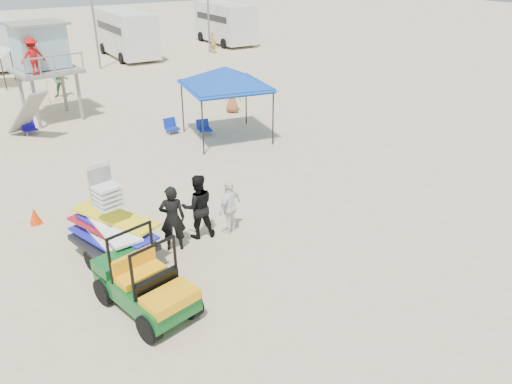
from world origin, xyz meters
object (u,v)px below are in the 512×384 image
man_left (172,218)px  lifeguard_tower (40,50)px  utility_cart (144,278)px  surf_trailer (111,227)px  canopy_blue (225,70)px

man_left → lifeguard_tower: bearing=-65.3°
man_left → lifeguard_tower: lifeguard_tower is taller
utility_cart → surf_trailer: surf_trailer is taller
utility_cart → man_left: man_left is taller
utility_cart → man_left: bearing=53.2°
man_left → lifeguard_tower: (-0.36, 13.65, 2.26)m
lifeguard_tower → canopy_blue: lifeguard_tower is taller
utility_cart → man_left: 2.54m
surf_trailer → man_left: (1.52, -0.30, -0.04)m
lifeguard_tower → man_left: bearing=-88.5°
lifeguard_tower → canopy_blue: 8.83m
utility_cart → man_left: (1.52, 2.03, 0.07)m
utility_cart → canopy_blue: bearing=52.4°
canopy_blue → man_left: bearing=-127.8°
surf_trailer → utility_cart: bearing=-90.1°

